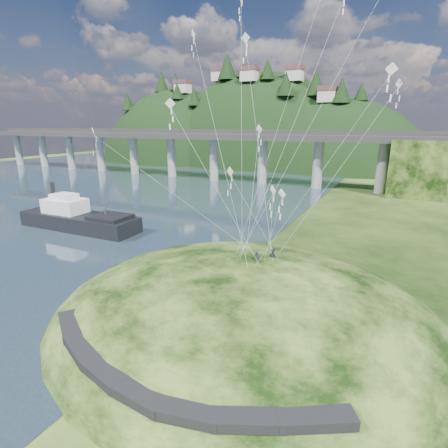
% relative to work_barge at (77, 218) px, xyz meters
% --- Properties ---
extents(ground, '(320.00, 320.00, 0.00)m').
position_rel_work_barge_xyz_m(ground, '(27.08, -14.66, -1.83)').
color(ground, black).
rests_on(ground, ground).
extents(water, '(240.00, 240.00, 0.00)m').
position_rel_work_barge_xyz_m(water, '(-44.92, 15.34, -1.82)').
color(water, '#2D4453').
rests_on(water, ground).
extents(grass_hill, '(36.00, 32.00, 13.00)m').
position_rel_work_barge_xyz_m(grass_hill, '(35.08, -12.66, -3.33)').
color(grass_hill, black).
rests_on(grass_hill, ground).
extents(footpath, '(22.29, 5.84, 0.83)m').
position_rel_work_barge_xyz_m(footpath, '(34.54, -24.40, 0.26)').
color(footpath, black).
rests_on(footpath, ground).
extents(bridge, '(160.00, 11.00, 15.00)m').
position_rel_work_barge_xyz_m(bridge, '(0.62, 55.41, 7.88)').
color(bridge, '#2D2B2B').
rests_on(bridge, ground).
extents(far_ridge, '(153.00, 70.00, 94.50)m').
position_rel_work_barge_xyz_m(far_ridge, '(-16.50, 107.51, -9.26)').
color(far_ridge, black).
rests_on(far_ridge, ground).
extents(work_barge, '(21.02, 6.34, 7.30)m').
position_rel_work_barge_xyz_m(work_barge, '(0.00, 0.00, 0.00)').
color(work_barge, black).
rests_on(work_barge, ground).
extents(wooden_dock, '(12.46, 3.04, 0.88)m').
position_rel_work_barge_xyz_m(wooden_dock, '(24.43, -9.45, -1.44)').
color(wooden_dock, '#372116').
rests_on(wooden_dock, ground).
extents(kite_flyers, '(1.70, 2.32, 1.80)m').
position_rel_work_barge_xyz_m(kite_flyers, '(36.23, -10.20, 3.91)').
color(kite_flyers, '#23262F').
rests_on(kite_flyers, ground).
extents(kite_swarm, '(20.70, 12.04, 18.04)m').
position_rel_work_barge_xyz_m(kite_swarm, '(35.79, -11.36, 17.23)').
color(kite_swarm, silver).
rests_on(kite_swarm, ground).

